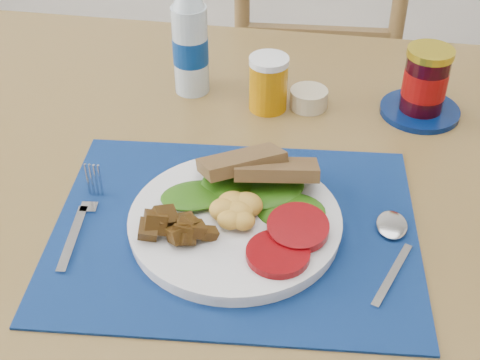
{
  "coord_description": "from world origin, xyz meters",
  "views": [
    {
      "loc": [
        0.11,
        -0.61,
        1.35
      ],
      "look_at": [
        -0.0,
        0.08,
        0.8
      ],
      "focal_mm": 50.0,
      "sensor_mm": 36.0,
      "label": 1
    }
  ],
  "objects_px": {
    "chair_far": "(314,67)",
    "juice_glass": "(268,85)",
    "water_bottle": "(190,43)",
    "breakfast_plate": "(230,219)",
    "jam_on_saucer": "(424,86)"
  },
  "relations": [
    {
      "from": "chair_far",
      "to": "juice_glass",
      "type": "relative_size",
      "value": 12.15
    },
    {
      "from": "juice_glass",
      "to": "jam_on_saucer",
      "type": "xyz_separation_m",
      "value": [
        0.25,
        0.02,
        0.01
      ]
    },
    {
      "from": "water_bottle",
      "to": "jam_on_saucer",
      "type": "bearing_deg",
      "value": -1.83
    },
    {
      "from": "breakfast_plate",
      "to": "jam_on_saucer",
      "type": "distance_m",
      "value": 0.43
    },
    {
      "from": "breakfast_plate",
      "to": "jam_on_saucer",
      "type": "xyz_separation_m",
      "value": [
        0.26,
        0.34,
        0.03
      ]
    },
    {
      "from": "breakfast_plate",
      "to": "juice_glass",
      "type": "relative_size",
      "value": 3.13
    },
    {
      "from": "chair_far",
      "to": "juice_glass",
      "type": "height_order",
      "value": "chair_far"
    },
    {
      "from": "breakfast_plate",
      "to": "water_bottle",
      "type": "relative_size",
      "value": 1.34
    },
    {
      "from": "chair_far",
      "to": "juice_glass",
      "type": "xyz_separation_m",
      "value": [
        -0.05,
        -0.53,
        0.24
      ]
    },
    {
      "from": "water_bottle",
      "to": "jam_on_saucer",
      "type": "relative_size",
      "value": 1.58
    },
    {
      "from": "juice_glass",
      "to": "jam_on_saucer",
      "type": "distance_m",
      "value": 0.25
    },
    {
      "from": "water_bottle",
      "to": "jam_on_saucer",
      "type": "height_order",
      "value": "water_bottle"
    },
    {
      "from": "chair_far",
      "to": "breakfast_plate",
      "type": "xyz_separation_m",
      "value": [
        -0.06,
        -0.84,
        0.22
      ]
    },
    {
      "from": "chair_far",
      "to": "water_bottle",
      "type": "xyz_separation_m",
      "value": [
        -0.19,
        -0.49,
        0.29
      ]
    },
    {
      "from": "breakfast_plate",
      "to": "jam_on_saucer",
      "type": "height_order",
      "value": "jam_on_saucer"
    }
  ]
}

